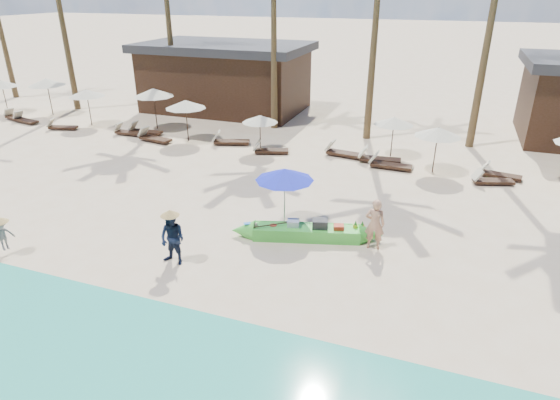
% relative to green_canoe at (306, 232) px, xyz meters
% --- Properties ---
extents(ground, '(240.00, 240.00, 0.00)m').
position_rel_green_canoe_xyz_m(ground, '(-2.34, -2.09, -0.24)').
color(ground, beige).
rests_on(ground, ground).
extents(wet_sand_strip, '(240.00, 4.50, 0.01)m').
position_rel_green_canoe_xyz_m(wet_sand_strip, '(-2.34, -7.09, -0.23)').
color(wet_sand_strip, tan).
rests_on(wet_sand_strip, ground).
extents(green_canoe, '(5.43, 1.85, 0.71)m').
position_rel_green_canoe_xyz_m(green_canoe, '(0.00, 0.00, 0.00)').
color(green_canoe, '#47CF3F').
rests_on(green_canoe, ground).
extents(tourist, '(0.66, 0.47, 1.69)m').
position_rel_green_canoe_xyz_m(tourist, '(2.16, 0.14, 0.61)').
color(tourist, tan).
rests_on(tourist, ground).
extents(vendor_green, '(0.86, 0.70, 1.65)m').
position_rel_green_canoe_xyz_m(vendor_green, '(-3.26, -2.79, 0.59)').
color(vendor_green, '#141E38').
rests_on(vendor_green, ground).
extents(vendor_yellow, '(0.60, 0.74, 0.99)m').
position_rel_green_canoe_xyz_m(vendor_yellow, '(-8.42, -4.13, 0.44)').
color(vendor_yellow, gray).
rests_on(vendor_yellow, ground).
extents(blue_umbrella, '(1.97, 1.97, 2.12)m').
position_rel_green_canoe_xyz_m(blue_umbrella, '(-0.98, 0.60, 1.67)').
color(blue_umbrella, '#99999E').
rests_on(blue_umbrella, ground).
extents(resort_parasol_0, '(2.04, 2.04, 2.10)m').
position_rel_green_canoe_xyz_m(resort_parasol_0, '(-23.55, 9.60, 1.65)').
color(resort_parasol_0, '#341F15').
rests_on(resort_parasol_0, ground).
extents(resort_parasol_1, '(2.25, 2.25, 2.32)m').
position_rel_green_canoe_xyz_m(resort_parasol_1, '(-20.30, 10.12, 1.86)').
color(resort_parasol_1, '#341F15').
rests_on(resort_parasol_1, ground).
extents(lounger_1_left, '(1.86, 0.99, 0.60)m').
position_rel_green_canoe_xyz_m(lounger_1_left, '(-21.48, 8.24, -0.04)').
color(lounger_1_left, '#341F15').
rests_on(lounger_1_left, ground).
extents(lounger_1_right, '(1.84, 0.86, 0.60)m').
position_rel_green_canoe_xyz_m(lounger_1_right, '(-20.36, 7.96, -0.04)').
color(lounger_1_right, '#341F15').
rests_on(lounger_1_right, ground).
extents(resort_parasol_2, '(2.08, 2.08, 2.14)m').
position_rel_green_canoe_xyz_m(resort_parasol_2, '(-16.18, 8.91, 1.69)').
color(resort_parasol_2, '#341F15').
rests_on(resort_parasol_2, ground).
extents(lounger_2_left, '(1.75, 0.95, 0.57)m').
position_rel_green_canoe_xyz_m(lounger_2_left, '(-17.19, 7.53, -0.05)').
color(lounger_2_left, '#341F15').
rests_on(lounger_2_left, ground).
extents(resort_parasol_3, '(2.28, 2.28, 2.35)m').
position_rel_green_canoe_xyz_m(resort_parasol_3, '(-12.04, 9.59, 1.88)').
color(resort_parasol_3, '#341F15').
rests_on(resort_parasol_3, ground).
extents(lounger_3_left, '(1.77, 0.57, 0.60)m').
position_rel_green_canoe_xyz_m(lounger_3_left, '(-12.85, 7.94, -0.04)').
color(lounger_3_left, '#341F15').
rests_on(lounger_3_left, ground).
extents(lounger_3_right, '(1.92, 0.65, 0.64)m').
position_rel_green_canoe_xyz_m(lounger_3_right, '(-12.08, 8.34, -0.02)').
color(lounger_3_right, '#341F15').
rests_on(lounger_3_right, ground).
extents(resort_parasol_4, '(2.13, 2.13, 2.20)m').
position_rel_green_canoe_xyz_m(resort_parasol_4, '(-9.14, 8.16, 1.74)').
color(resort_parasol_4, '#341F15').
rests_on(resort_parasol_4, ground).
extents(lounger_4_left, '(2.00, 0.89, 0.65)m').
position_rel_green_canoe_xyz_m(lounger_4_left, '(-10.82, 7.39, -0.02)').
color(lounger_4_left, '#341F15').
rests_on(lounger_4_left, ground).
extents(lounger_4_right, '(2.02, 1.14, 0.66)m').
position_rel_green_canoe_xyz_m(lounger_4_right, '(-6.77, 8.27, -0.02)').
color(lounger_4_right, '#341F15').
rests_on(lounger_4_right, ground).
extents(resort_parasol_5, '(1.79, 1.79, 1.84)m').
position_rel_green_canoe_xyz_m(resort_parasol_5, '(-4.82, 7.85, 1.42)').
color(resort_parasol_5, '#341F15').
rests_on(resort_parasol_5, ground).
extents(lounger_5_left, '(1.83, 1.10, 0.59)m').
position_rel_green_canoe_xyz_m(lounger_5_left, '(-4.27, 7.63, -0.04)').
color(lounger_5_left, '#341F15').
rests_on(lounger_5_left, ground).
extents(resort_parasol_6, '(1.89, 1.89, 1.95)m').
position_rel_green_canoe_xyz_m(resort_parasol_6, '(1.47, 9.33, 1.52)').
color(resort_parasol_6, '#341F15').
rests_on(resort_parasol_6, ground).
extents(lounger_6_left, '(2.00, 0.85, 0.66)m').
position_rel_green_canoe_xyz_m(lounger_6_left, '(-0.73, 8.47, -0.02)').
color(lounger_6_left, '#341F15').
rests_on(lounger_6_left, ground).
extents(lounger_6_right, '(2.03, 0.79, 0.67)m').
position_rel_green_canoe_xyz_m(lounger_6_right, '(1.00, 8.16, -0.01)').
color(lounger_6_right, '#341F15').
rests_on(lounger_6_right, ground).
extents(resort_parasol_7, '(2.01, 2.01, 2.07)m').
position_rel_green_canoe_xyz_m(resort_parasol_7, '(3.54, 7.72, 1.63)').
color(resort_parasol_7, '#341F15').
rests_on(resort_parasol_7, ground).
extents(lounger_7_left, '(1.93, 0.64, 0.65)m').
position_rel_green_canoe_xyz_m(lounger_7_left, '(1.59, 7.54, -0.02)').
color(lounger_7_left, '#341F15').
rests_on(lounger_7_left, ground).
extents(lounger_7_right, '(1.79, 1.01, 0.58)m').
position_rel_green_canoe_xyz_m(lounger_7_right, '(5.90, 7.10, -0.04)').
color(lounger_7_right, '#341F15').
rests_on(lounger_7_right, ground).
extents(lounger_8_left, '(1.77, 0.82, 0.58)m').
position_rel_green_canoe_xyz_m(lounger_8_left, '(6.25, 8.00, -0.04)').
color(lounger_8_left, '#341F15').
rests_on(lounger_8_left, ground).
extents(pavilion_west, '(10.80, 6.60, 4.30)m').
position_rel_green_canoe_xyz_m(pavilion_west, '(-10.34, 15.41, 1.95)').
color(pavilion_west, '#341F15').
rests_on(pavilion_west, ground).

